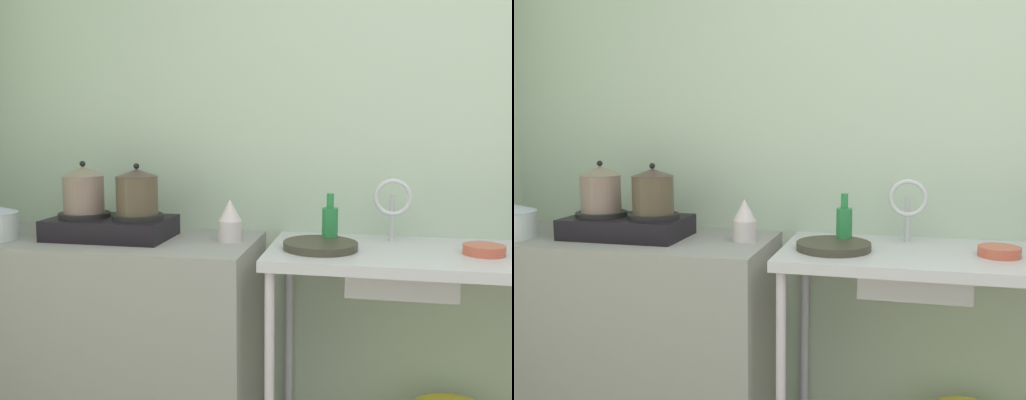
# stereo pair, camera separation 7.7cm
# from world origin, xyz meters

# --- Properties ---
(wall_back) EXTENTS (5.27, 0.10, 2.47)m
(wall_back) POSITION_xyz_m (0.00, 1.74, 1.23)
(wall_back) COLOR #A8BDA5
(wall_back) RESTS_ON ground
(counter_concrete) EXTENTS (1.28, 0.57, 0.91)m
(counter_concrete) POSITION_xyz_m (-1.54, 1.40, 0.45)
(counter_concrete) COLOR gray
(counter_concrete) RESTS_ON ground
(counter_sink) EXTENTS (1.50, 0.57, 0.91)m
(counter_sink) POSITION_xyz_m (-0.08, 1.40, 0.83)
(counter_sink) COLOR #B9BAC1
(counter_sink) RESTS_ON ground
(stove) EXTENTS (0.50, 0.30, 0.10)m
(stove) POSITION_xyz_m (-1.51, 1.40, 0.95)
(stove) COLOR black
(stove) RESTS_ON counter_concrete
(pot_on_left_burner) EXTENTS (0.17, 0.17, 0.22)m
(pot_on_left_burner) POSITION_xyz_m (-1.63, 1.40, 1.11)
(pot_on_left_burner) COLOR #7C665C
(pot_on_left_burner) RESTS_ON stove
(pot_on_right_burner) EXTENTS (0.17, 0.17, 0.21)m
(pot_on_right_burner) POSITION_xyz_m (-1.39, 1.40, 1.10)
(pot_on_right_burner) COLOR #4E4130
(pot_on_right_burner) RESTS_ON stove
(percolator) EXTENTS (0.10, 0.10, 0.17)m
(percolator) POSITION_xyz_m (-1.00, 1.44, 0.99)
(percolator) COLOR beige
(percolator) RESTS_ON counter_concrete
(sink_basin) EXTENTS (0.40, 0.29, 0.16)m
(sink_basin) POSITION_xyz_m (-0.33, 1.40, 0.83)
(sink_basin) COLOR #B9BAC1
(sink_basin) RESTS_ON counter_sink
(faucet) EXTENTS (0.15, 0.08, 0.26)m
(faucet) POSITION_xyz_m (-0.36, 1.52, 1.08)
(faucet) COLOR #B9BAC1
(faucet) RESTS_ON counter_sink
(frying_pan) EXTENTS (0.28, 0.28, 0.03)m
(frying_pan) POSITION_xyz_m (-0.63, 1.35, 0.92)
(frying_pan) COLOR #383429
(frying_pan) RESTS_ON counter_sink
(small_bowl_on_drainboard) EXTENTS (0.15, 0.15, 0.04)m
(small_bowl_on_drainboard) POSITION_xyz_m (-0.04, 1.38, 0.92)
(small_bowl_on_drainboard) COLOR #BB523E
(small_bowl_on_drainboard) RESTS_ON counter_sink
(bottle_by_sink) EXTENTS (0.06, 0.06, 0.20)m
(bottle_by_sink) POSITION_xyz_m (-0.60, 1.46, 0.99)
(bottle_by_sink) COLOR #267A3F
(bottle_by_sink) RESTS_ON counter_sink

